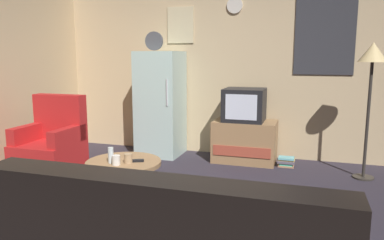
{
  "coord_description": "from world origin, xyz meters",
  "views": [
    {
      "loc": [
        1.16,
        -2.96,
        1.45
      ],
      "look_at": [
        -0.05,
        0.9,
        0.75
      ],
      "focal_mm": 35.32,
      "sensor_mm": 36.0,
      "label": 1
    }
  ],
  "objects": [
    {
      "name": "wall_with_art",
      "position": [
        0.01,
        2.45,
        1.27
      ],
      "size": [
        5.2,
        0.12,
        2.53
      ],
      "color": "#D1B284",
      "rests_on": "ground_plane"
    },
    {
      "name": "standing_lamp",
      "position": [
        1.81,
        1.77,
        1.36
      ],
      "size": [
        0.32,
        0.32,
        1.59
      ],
      "color": "#332D28",
      "rests_on": "ground_plane"
    },
    {
      "name": "wine_glass",
      "position": [
        -0.6,
        0.09,
        0.52
      ],
      "size": [
        0.05,
        0.05,
        0.15
      ],
      "primitive_type": "cylinder",
      "color": "silver",
      "rests_on": "coffee_table"
    },
    {
      "name": "coffee_table",
      "position": [
        -0.51,
        0.18,
        0.22
      ],
      "size": [
        0.72,
        0.72,
        0.44
      ],
      "color": "#9E754C",
      "rests_on": "ground_plane"
    },
    {
      "name": "mug_ceramic_tan",
      "position": [
        -0.44,
        0.13,
        0.49
      ],
      "size": [
        0.08,
        0.08,
        0.09
      ],
      "primitive_type": "cylinder",
      "color": "tan",
      "rests_on": "coffee_table"
    },
    {
      "name": "ground_plane",
      "position": [
        0.0,
        0.0,
        0.0
      ],
      "size": [
        12.0,
        12.0,
        0.0
      ],
      "primitive_type": "plane",
      "color": "#2D2833"
    },
    {
      "name": "fridge",
      "position": [
        -0.91,
        2.08,
        0.75
      ],
      "size": [
        0.6,
        0.62,
        1.77
      ],
      "color": "silver",
      "rests_on": "ground_plane"
    },
    {
      "name": "mug_ceramic_white",
      "position": [
        -0.52,
        0.05,
        0.49
      ],
      "size": [
        0.08,
        0.08,
        0.09
      ],
      "primitive_type": "cylinder",
      "color": "silver",
      "rests_on": "coffee_table"
    },
    {
      "name": "armchair",
      "position": [
        -1.84,
        0.82,
        0.34
      ],
      "size": [
        0.68,
        0.68,
        0.96
      ],
      "color": "red",
      "rests_on": "ground_plane"
    },
    {
      "name": "remote_control",
      "position": [
        -0.39,
        0.19,
        0.46
      ],
      "size": [
        0.15,
        0.1,
        0.02
      ],
      "primitive_type": "cube",
      "rotation": [
        0.0,
        0.0,
        0.43
      ],
      "color": "black",
      "rests_on": "coffee_table"
    },
    {
      "name": "tv_stand",
      "position": [
        0.34,
        2.08,
        0.28
      ],
      "size": [
        0.84,
        0.53,
        0.56
      ],
      "color": "#9E754C",
      "rests_on": "ground_plane"
    },
    {
      "name": "crt_tv",
      "position": [
        0.32,
        2.08,
        0.78
      ],
      "size": [
        0.54,
        0.51,
        0.44
      ],
      "color": "black",
      "rests_on": "tv_stand"
    },
    {
      "name": "book_stack",
      "position": [
        0.9,
        1.99,
        0.06
      ],
      "size": [
        0.22,
        0.17,
        0.12
      ],
      "color": "tan",
      "rests_on": "ground_plane"
    }
  ]
}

